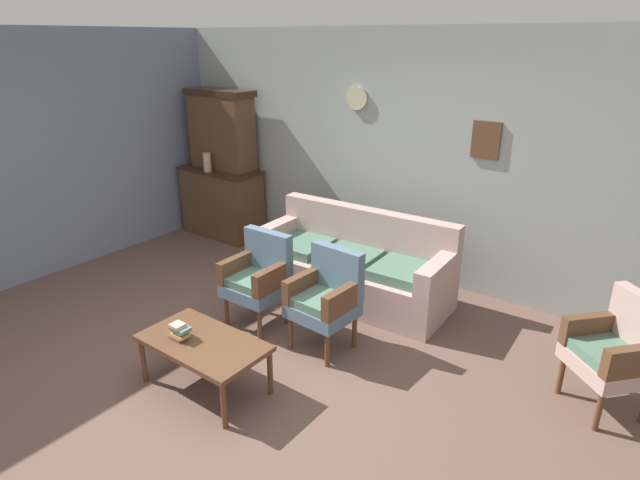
{
  "coord_description": "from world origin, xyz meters",
  "views": [
    {
      "loc": [
        2.64,
        -2.46,
        2.59
      ],
      "look_at": [
        -0.02,
        1.11,
        0.85
      ],
      "focal_mm": 29.31,
      "sensor_mm": 36.0,
      "label": 1
    }
  ],
  "objects_px": {
    "vase_on_cabinet": "(207,162)",
    "armchair_near_cabinet": "(326,295)",
    "coffee_table": "(203,346)",
    "side_cabinet": "(222,202)",
    "armchair_by_doorway": "(259,276)",
    "book_stack_on_table": "(180,331)",
    "floral_couch": "(353,268)",
    "wingback_chair_by_fireplace": "(617,349)"
  },
  "relations": [
    {
      "from": "side_cabinet",
      "to": "armchair_by_doorway",
      "type": "xyz_separation_m",
      "value": [
        2.08,
        -1.5,
        0.03
      ]
    },
    {
      "from": "vase_on_cabinet",
      "to": "armchair_by_doorway",
      "type": "relative_size",
      "value": 0.27
    },
    {
      "from": "armchair_near_cabinet",
      "to": "armchair_by_doorway",
      "type": "bearing_deg",
      "value": -175.8
    },
    {
      "from": "armchair_by_doorway",
      "to": "coffee_table",
      "type": "relative_size",
      "value": 0.9
    },
    {
      "from": "armchair_near_cabinet",
      "to": "wingback_chair_by_fireplace",
      "type": "xyz_separation_m",
      "value": [
        2.16,
        0.58,
        0.0
      ]
    },
    {
      "from": "side_cabinet",
      "to": "armchair_near_cabinet",
      "type": "relative_size",
      "value": 1.28
    },
    {
      "from": "coffee_table",
      "to": "book_stack_on_table",
      "type": "distance_m",
      "value": 0.21
    },
    {
      "from": "wingback_chair_by_fireplace",
      "to": "book_stack_on_table",
      "type": "xyz_separation_m",
      "value": [
        -2.73,
        -1.7,
        -0.02
      ]
    },
    {
      "from": "vase_on_cabinet",
      "to": "wingback_chair_by_fireplace",
      "type": "xyz_separation_m",
      "value": [
        5.01,
        -0.68,
        -0.55
      ]
    },
    {
      "from": "armchair_near_cabinet",
      "to": "coffee_table",
      "type": "xyz_separation_m",
      "value": [
        -0.41,
        -1.05,
        -0.12
      ]
    },
    {
      "from": "armchair_by_doorway",
      "to": "armchair_near_cabinet",
      "type": "xyz_separation_m",
      "value": [
        0.75,
        0.05,
        0.0
      ]
    },
    {
      "from": "coffee_table",
      "to": "floral_couch",
      "type": "bearing_deg",
      "value": 88.16
    },
    {
      "from": "armchair_by_doorway",
      "to": "book_stack_on_table",
      "type": "distance_m",
      "value": 1.08
    },
    {
      "from": "wingback_chair_by_fireplace",
      "to": "coffee_table",
      "type": "distance_m",
      "value": 3.04
    },
    {
      "from": "vase_on_cabinet",
      "to": "coffee_table",
      "type": "xyz_separation_m",
      "value": [
        2.45,
        -2.31,
        -0.68
      ]
    },
    {
      "from": "side_cabinet",
      "to": "armchair_by_doorway",
      "type": "height_order",
      "value": "side_cabinet"
    },
    {
      "from": "floral_couch",
      "to": "armchair_by_doorway",
      "type": "xyz_separation_m",
      "value": [
        -0.4,
        -1.01,
        0.17
      ]
    },
    {
      "from": "floral_couch",
      "to": "wingback_chair_by_fireplace",
      "type": "distance_m",
      "value": 2.54
    },
    {
      "from": "floral_couch",
      "to": "armchair_near_cabinet",
      "type": "bearing_deg",
      "value": -70.28
    },
    {
      "from": "side_cabinet",
      "to": "coffee_table",
      "type": "relative_size",
      "value": 1.16
    },
    {
      "from": "floral_couch",
      "to": "vase_on_cabinet",
      "type": "bearing_deg",
      "value": 173.05
    },
    {
      "from": "side_cabinet",
      "to": "book_stack_on_table",
      "type": "xyz_separation_m",
      "value": [
        2.25,
        -2.57,
        0.02
      ]
    },
    {
      "from": "vase_on_cabinet",
      "to": "armchair_near_cabinet",
      "type": "distance_m",
      "value": 3.17
    },
    {
      "from": "side_cabinet",
      "to": "armchair_near_cabinet",
      "type": "bearing_deg",
      "value": -27.12
    },
    {
      "from": "armchair_by_doorway",
      "to": "book_stack_on_table",
      "type": "bearing_deg",
      "value": -80.74
    },
    {
      "from": "vase_on_cabinet",
      "to": "armchair_near_cabinet",
      "type": "bearing_deg",
      "value": -23.84
    },
    {
      "from": "floral_couch",
      "to": "coffee_table",
      "type": "distance_m",
      "value": 2.0
    },
    {
      "from": "book_stack_on_table",
      "to": "floral_couch",
      "type": "bearing_deg",
      "value": 83.72
    },
    {
      "from": "vase_on_cabinet",
      "to": "book_stack_on_table",
      "type": "bearing_deg",
      "value": -46.28
    },
    {
      "from": "armchair_by_doorway",
      "to": "floral_couch",
      "type": "bearing_deg",
      "value": 68.21
    },
    {
      "from": "side_cabinet",
      "to": "coffee_table",
      "type": "bearing_deg",
      "value": -45.85
    },
    {
      "from": "side_cabinet",
      "to": "vase_on_cabinet",
      "type": "xyz_separation_m",
      "value": [
        -0.03,
        -0.19,
        0.59
      ]
    },
    {
      "from": "side_cabinet",
      "to": "wingback_chair_by_fireplace",
      "type": "relative_size",
      "value": 1.28
    },
    {
      "from": "armchair_near_cabinet",
      "to": "vase_on_cabinet",
      "type": "bearing_deg",
      "value": 156.16
    },
    {
      "from": "vase_on_cabinet",
      "to": "armchair_by_doorway",
      "type": "distance_m",
      "value": 2.54
    },
    {
      "from": "book_stack_on_table",
      "to": "side_cabinet",
      "type": "bearing_deg",
      "value": 131.24
    },
    {
      "from": "side_cabinet",
      "to": "armchair_by_doorway",
      "type": "relative_size",
      "value": 1.28
    },
    {
      "from": "armchair_near_cabinet",
      "to": "book_stack_on_table",
      "type": "xyz_separation_m",
      "value": [
        -0.57,
        -1.13,
        -0.02
      ]
    },
    {
      "from": "armchair_by_doorway",
      "to": "wingback_chair_by_fireplace",
      "type": "bearing_deg",
      "value": 12.24
    },
    {
      "from": "wingback_chair_by_fireplace",
      "to": "book_stack_on_table",
      "type": "relative_size",
      "value": 5.81
    },
    {
      "from": "coffee_table",
      "to": "book_stack_on_table",
      "type": "relative_size",
      "value": 6.45
    },
    {
      "from": "armchair_by_doorway",
      "to": "vase_on_cabinet",
      "type": "bearing_deg",
      "value": 148.02
    }
  ]
}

